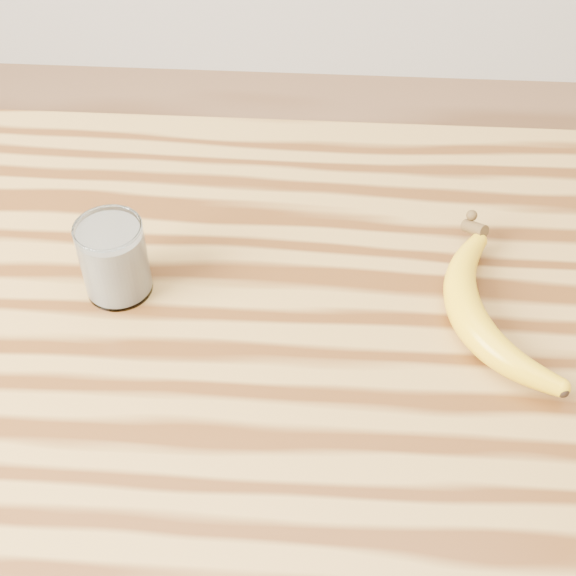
{
  "coord_description": "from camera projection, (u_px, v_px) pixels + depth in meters",
  "views": [
    {
      "loc": [
        0.19,
        -0.51,
        1.52
      ],
      "look_at": [
        0.16,
        0.06,
        0.93
      ],
      "focal_mm": 50.0,
      "sensor_mm": 36.0,
      "label": 1
    }
  ],
  "objects": [
    {
      "name": "table",
      "position": [
        144.0,
        418.0,
        0.9
      ],
      "size": [
        1.2,
        0.8,
        0.9
      ],
      "color": "olive",
      "rests_on": "ground"
    },
    {
      "name": "smoothie_glass",
      "position": [
        114.0,
        259.0,
        0.83
      ],
      "size": [
        0.07,
        0.07,
        0.09
      ],
      "color": "white",
      "rests_on": "table"
    },
    {
      "name": "banana",
      "position": [
        467.0,
        316.0,
        0.81
      ],
      "size": [
        0.19,
        0.32,
        0.04
      ],
      "primitive_type": null,
      "rotation": [
        0.0,
        0.0,
        0.28
      ],
      "color": "gold",
      "rests_on": "table"
    }
  ]
}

